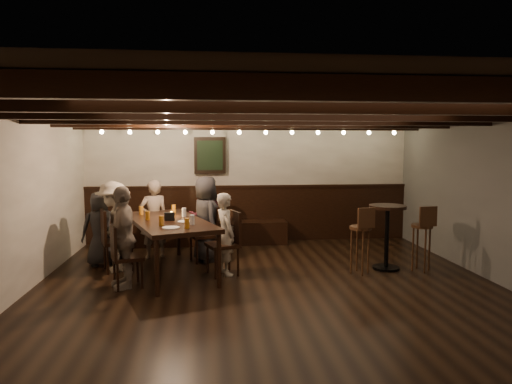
{
  "coord_description": "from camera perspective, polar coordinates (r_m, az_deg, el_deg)",
  "views": [
    {
      "loc": [
        -0.8,
        -5.69,
        1.97
      ],
      "look_at": [
        -0.09,
        1.3,
        1.23
      ],
      "focal_mm": 32.0,
      "sensor_mm": 36.0,
      "label": 1
    }
  ],
  "objects": [
    {
      "name": "person_bench_left",
      "position": [
        7.84,
        -18.86,
        -4.32
      ],
      "size": [
        0.69,
        0.56,
        1.22
      ],
      "primitive_type": "imported",
      "rotation": [
        0.0,
        0.0,
        3.48
      ],
      "color": "#28282A",
      "rests_on": "floor"
    },
    {
      "name": "candle",
      "position": [
        7.39,
        -10.52,
        -2.84
      ],
      "size": [
        0.05,
        0.05,
        0.05
      ],
      "primitive_type": "cylinder",
      "color": "beige",
      "rests_on": "dining_table"
    },
    {
      "name": "high_top_table",
      "position": [
        7.47,
        16.07,
        -4.27
      ],
      "size": [
        0.57,
        0.57,
        1.02
      ],
      "color": "black",
      "rests_on": "floor"
    },
    {
      "name": "plate_far",
      "position": [
        6.84,
        -8.76,
        -3.67
      ],
      "size": [
        0.24,
        0.24,
        0.01
      ],
      "primitive_type": "cylinder",
      "color": "white",
      "rests_on": "dining_table"
    },
    {
      "name": "room",
      "position": [
        7.97,
        -2.03,
        -0.47
      ],
      "size": [
        7.0,
        7.0,
        7.0
      ],
      "color": "black",
      "rests_on": "ground"
    },
    {
      "name": "pint_f",
      "position": [
        6.6,
        -7.99,
        -3.46
      ],
      "size": [
        0.07,
        0.07,
        0.14
      ],
      "primitive_type": "cylinder",
      "color": "silver",
      "rests_on": "dining_table"
    },
    {
      "name": "chair_left_far",
      "position": [
        6.62,
        -15.88,
        -9.14
      ],
      "size": [
        0.51,
        0.51,
        0.87
      ],
      "rotation": [
        0.0,
        0.0,
        -1.23
      ],
      "color": "black",
      "rests_on": "floor"
    },
    {
      "name": "person_bench_centre",
      "position": [
        8.11,
        -12.66,
        -3.29
      ],
      "size": [
        0.58,
        0.47,
        1.36
      ],
      "primitive_type": "imported",
      "rotation": [
        0.0,
        0.0,
        3.48
      ],
      "color": "gray",
      "rests_on": "floor"
    },
    {
      "name": "bar_stool_left",
      "position": [
        7.17,
        12.88,
        -6.94
      ],
      "size": [
        0.34,
        0.36,
        1.03
      ],
      "rotation": [
        0.0,
        0.0,
        0.25
      ],
      "color": "#331F10",
      "rests_on": "floor"
    },
    {
      "name": "person_left_near",
      "position": [
        7.4,
        -17.35,
        -4.14
      ],
      "size": [
        0.79,
        1.03,
        1.41
      ],
      "primitive_type": "imported",
      "rotation": [
        0.0,
        0.0,
        -1.23
      ],
      "color": "#BBB29E",
      "rests_on": "floor"
    },
    {
      "name": "person_left_far",
      "position": [
        6.52,
        -16.27,
        -5.43
      ],
      "size": [
        0.6,
        0.89,
        1.41
      ],
      "primitive_type": "imported",
      "rotation": [
        0.0,
        0.0,
        -1.23
      ],
      "color": "gray",
      "rests_on": "floor"
    },
    {
      "name": "dining_table",
      "position": [
        7.09,
        -10.84,
        -3.98
      ],
      "size": [
        1.66,
        2.39,
        0.82
      ],
      "rotation": [
        0.0,
        0.0,
        0.34
      ],
      "color": "black",
      "rests_on": "floor"
    },
    {
      "name": "pint_a",
      "position": [
        7.69,
        -14.17,
        -2.24
      ],
      "size": [
        0.07,
        0.07,
        0.14
      ],
      "primitive_type": "cylinder",
      "color": "#BF7219",
      "rests_on": "dining_table"
    },
    {
      "name": "pint_g",
      "position": [
        6.32,
        -8.63,
        -3.89
      ],
      "size": [
        0.07,
        0.07,
        0.14
      ],
      "primitive_type": "cylinder",
      "color": "#BF7219",
      "rests_on": "dining_table"
    },
    {
      "name": "plate_near",
      "position": [
        6.37,
        -10.6,
        -4.41
      ],
      "size": [
        0.24,
        0.24,
        0.01
      ],
      "primitive_type": "cylinder",
      "color": "white",
      "rests_on": "dining_table"
    },
    {
      "name": "pint_c",
      "position": [
        7.1,
        -13.41,
        -2.9
      ],
      "size": [
        0.07,
        0.07,
        0.14
      ],
      "primitive_type": "cylinder",
      "color": "#BF7219",
      "rests_on": "dining_table"
    },
    {
      "name": "person_bench_right",
      "position": [
        8.21,
        -6.27,
        -3.05
      ],
      "size": [
        0.8,
        0.71,
        1.37
      ],
      "primitive_type": "imported",
      "rotation": [
        0.0,
        0.0,
        3.48
      ],
      "color": "#591E2A",
      "rests_on": "floor"
    },
    {
      "name": "condiment_caddy",
      "position": [
        7.02,
        -10.76,
        -3.02
      ],
      "size": [
        0.15,
        0.1,
        0.12
      ],
      "primitive_type": "cube",
      "color": "black",
      "rests_on": "dining_table"
    },
    {
      "name": "pint_d",
      "position": [
        7.34,
        -8.97,
        -2.52
      ],
      "size": [
        0.07,
        0.07,
        0.14
      ],
      "primitive_type": "cylinder",
      "color": "silver",
      "rests_on": "dining_table"
    },
    {
      "name": "person_right_near",
      "position": [
        7.73,
        -6.25,
        -3.36
      ],
      "size": [
        0.66,
        0.81,
        1.43
      ],
      "primitive_type": "imported",
      "rotation": [
        0.0,
        0.0,
        1.91
      ],
      "color": "#28272A",
      "rests_on": "floor"
    },
    {
      "name": "bar_stool_right",
      "position": [
        7.58,
        19.98,
        -6.43
      ],
      "size": [
        0.33,
        0.35,
        1.03
      ],
      "rotation": [
        0.0,
        0.0,
        0.11
      ],
      "color": "#331F10",
      "rests_on": "floor"
    },
    {
      "name": "chair_right_near",
      "position": [
        7.8,
        -6.43,
        -6.51
      ],
      "size": [
        0.54,
        0.54,
        0.93
      ],
      "rotation": [
        0.0,
        0.0,
        1.91
      ],
      "color": "black",
      "rests_on": "floor"
    },
    {
      "name": "person_right_far",
      "position": [
        6.92,
        -3.83,
        -5.24
      ],
      "size": [
        0.43,
        0.53,
        1.25
      ],
      "primitive_type": "imported",
      "rotation": [
        0.0,
        0.0,
        1.91
      ],
      "color": "#B8B09C",
      "rests_on": "floor"
    },
    {
      "name": "pint_b",
      "position": [
        7.75,
        -10.25,
        -2.09
      ],
      "size": [
        0.07,
        0.07,
        0.14
      ],
      "primitive_type": "cylinder",
      "color": "#BF7219",
      "rests_on": "dining_table"
    },
    {
      "name": "chair_left_near",
      "position": [
        7.48,
        -17.02,
        -7.18
      ],
      "size": [
        0.57,
        0.57,
        0.97
      ],
      "rotation": [
        0.0,
        0.0,
        -1.23
      ],
      "color": "black",
      "rests_on": "floor"
    },
    {
      "name": "chair_right_far",
      "position": [
        6.98,
        -4.04,
        -7.91
      ],
      "size": [
        0.56,
        0.56,
        0.96
      ],
      "rotation": [
        0.0,
        0.0,
        1.91
      ],
      "color": "black",
      "rests_on": "floor"
    },
    {
      "name": "pint_e",
      "position": [
        6.59,
        -11.75,
        -3.54
      ],
      "size": [
        0.07,
        0.07,
        0.14
      ],
      "primitive_type": "cylinder",
      "color": "#BF7219",
      "rests_on": "dining_table"
    }
  ]
}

